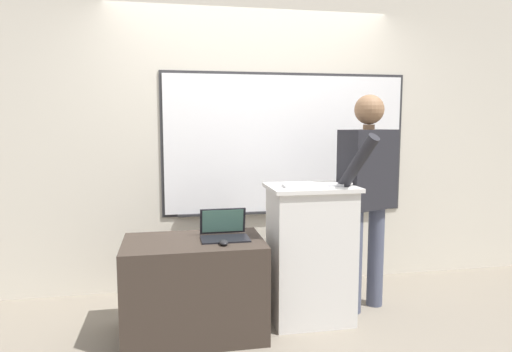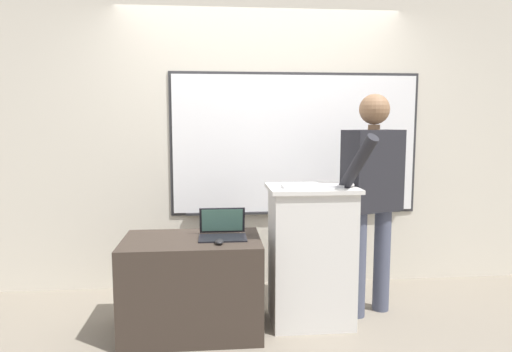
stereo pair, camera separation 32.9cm
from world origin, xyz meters
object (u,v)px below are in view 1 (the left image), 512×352
lectern_podium (310,253)px  side_desk (194,287)px  laptop (224,229)px  person_presenter (367,186)px  computer_mouse_by_laptop (224,243)px  wireless_keyboard (312,185)px  computer_mouse_by_keyboard (348,183)px

lectern_podium → side_desk: 0.90m
lectern_podium → side_desk: (-0.88, -0.07, -0.18)m
lectern_podium → laptop: 0.70m
side_desk → lectern_podium: bearing=4.8°
person_presenter → laptop: bearing=163.5°
side_desk → computer_mouse_by_laptop: computer_mouse_by_laptop is taller
laptop → computer_mouse_by_laptop: 0.22m
laptop → wireless_keyboard: size_ratio=0.77×
lectern_podium → side_desk: lectern_podium is taller
side_desk → person_presenter: bearing=7.5°
wireless_keyboard → computer_mouse_by_laptop: 0.78m
person_presenter → wireless_keyboard: bearing=175.4°
side_desk → computer_mouse_by_keyboard: bearing=0.9°
lectern_podium → wireless_keyboard: bearing=-100.2°
computer_mouse_by_laptop → side_desk: bearing=140.2°
wireless_keyboard → computer_mouse_by_keyboard: 0.28m
lectern_podium → computer_mouse_by_keyboard: computer_mouse_by_keyboard is taller
laptop → wireless_keyboard: wireless_keyboard is taller
lectern_podium → person_presenter: 0.70m
side_desk → person_presenter: person_presenter is taller
person_presenter → laptop: size_ratio=5.08×
person_presenter → computer_mouse_by_laptop: bearing=173.2°
lectern_podium → computer_mouse_by_keyboard: size_ratio=10.37×
wireless_keyboard → person_presenter: bearing=18.4°
lectern_podium → side_desk: bearing=-175.2°
side_desk → wireless_keyboard: (0.87, 0.01, 0.71)m
person_presenter → side_desk: bearing=164.5°
side_desk → computer_mouse_by_laptop: (0.19, -0.16, 0.36)m
laptop → wireless_keyboard: bearing=-3.2°
person_presenter → computer_mouse_by_keyboard: person_presenter is taller
side_desk → computer_mouse_by_laptop: size_ratio=9.76×
lectern_podium → wireless_keyboard: wireless_keyboard is taller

